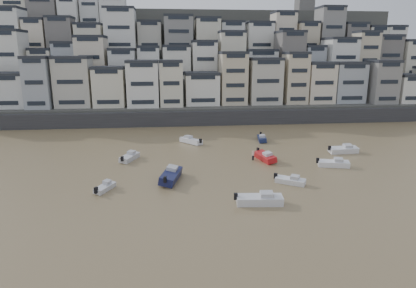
{
  "coord_description": "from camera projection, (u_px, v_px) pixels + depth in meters",
  "views": [
    {
      "loc": [
        2.62,
        -24.65,
        17.93
      ],
      "look_at": [
        8.46,
        30.0,
        4.0
      ],
      "focal_mm": 32.0,
      "sensor_mm": 36.0,
      "label": 1
    }
  ],
  "objects": [
    {
      "name": "boat_g",
      "position": [
        344.0,
        149.0,
        66.38
      ],
      "size": [
        5.86,
        2.24,
        1.57
      ],
      "primitive_type": null,
      "rotation": [
        0.0,
        0.0,
        0.06
      ],
      "color": "silver",
      "rests_on": "ground"
    },
    {
      "name": "boat_f",
      "position": [
        130.0,
        156.0,
        62.11
      ],
      "size": [
        3.56,
        5.42,
        1.41
      ],
      "primitive_type": null,
      "rotation": [
        0.0,
        0.0,
        1.17
      ],
      "color": "silver",
      "rests_on": "ground"
    },
    {
      "name": "boat_h",
      "position": [
        191.0,
        140.0,
        73.34
      ],
      "size": [
        4.98,
        5.43,
        1.52
      ],
      "primitive_type": null,
      "rotation": [
        0.0,
        0.0,
        2.27
      ],
      "color": "white",
      "rests_on": "ground"
    },
    {
      "name": "harbor_wall",
      "position": [
        199.0,
        118.0,
        91.15
      ],
      "size": [
        140.0,
        3.0,
        3.5
      ],
      "primitive_type": "cube",
      "color": "#38383A",
      "rests_on": "ground"
    },
    {
      "name": "boat_e",
      "position": [
        265.0,
        156.0,
        61.93
      ],
      "size": [
        3.11,
        6.06,
        1.58
      ],
      "primitive_type": null,
      "rotation": [
        0.0,
        0.0,
        -1.35
      ],
      "color": "#B31619",
      "rests_on": "ground"
    },
    {
      "name": "boat_d",
      "position": [
        334.0,
        162.0,
        58.58
      ],
      "size": [
        5.5,
        2.93,
        1.43
      ],
      "primitive_type": null,
      "rotation": [
        0.0,
        0.0,
        -0.24
      ],
      "color": "white",
      "rests_on": "ground"
    },
    {
      "name": "boat_j",
      "position": [
        105.0,
        187.0,
        48.67
      ],
      "size": [
        2.88,
        4.13,
        1.08
      ],
      "primitive_type": null,
      "rotation": [
        0.0,
        0.0,
        1.12
      ],
      "color": "silver",
      "rests_on": "ground"
    },
    {
      "name": "person_pink",
      "position": [
        253.0,
        155.0,
        62.07
      ],
      "size": [
        0.44,
        0.44,
        1.74
      ],
      "primitive_type": null,
      "color": "#D9AC99",
      "rests_on": "ground"
    },
    {
      "name": "boat_i",
      "position": [
        262.0,
        138.0,
        75.35
      ],
      "size": [
        2.36,
        5.29,
        1.39
      ],
      "primitive_type": null,
      "rotation": [
        0.0,
        0.0,
        -1.71
      ],
      "color": "#151E44",
      "rests_on": "ground"
    },
    {
      "name": "hillside",
      "position": [
        203.0,
        65.0,
        127.27
      ],
      "size": [
        141.04,
        66.0,
        50.0
      ],
      "color": "#4C4C47",
      "rests_on": "ground"
    },
    {
      "name": "boat_b",
      "position": [
        290.0,
        180.0,
        51.05
      ],
      "size": [
        4.53,
        3.67,
        1.22
      ],
      "primitive_type": null,
      "rotation": [
        0.0,
        0.0,
        -0.58
      ],
      "color": "silver",
      "rests_on": "ground"
    },
    {
      "name": "boat_a",
      "position": [
        260.0,
        198.0,
        44.18
      ],
      "size": [
        6.2,
        2.5,
        1.65
      ],
      "primitive_type": null,
      "rotation": [
        0.0,
        0.0,
        -0.09
      ],
      "color": "silver",
      "rests_on": "ground"
    },
    {
      "name": "boat_c",
      "position": [
        171.0,
        174.0,
        52.32
      ],
      "size": [
        3.84,
        7.22,
        1.88
      ],
      "primitive_type": null,
      "rotation": [
        0.0,
        0.0,
        1.33
      ],
      "color": "#151A44",
      "rests_on": "ground"
    }
  ]
}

